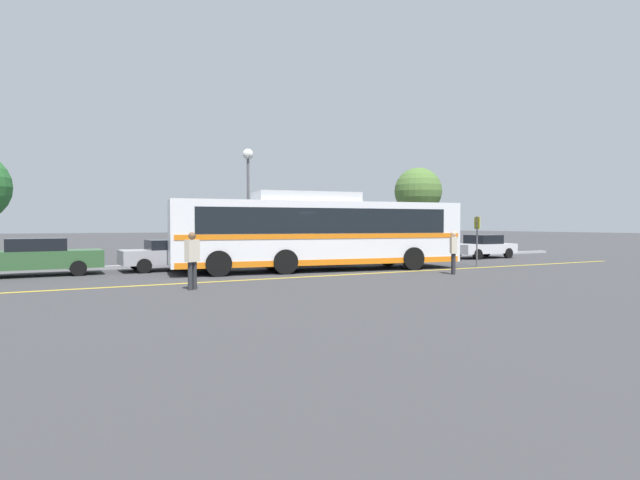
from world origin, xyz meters
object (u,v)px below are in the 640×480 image
parked_car_3 (392,248)px  bus_stop_sign (477,235)px  pedestrian_0 (453,250)px  street_lamp (248,176)px  parked_car_4 (482,246)px  parked_car_1 (171,254)px  parked_car_0 (34,257)px  pedestrian_1 (192,257)px  transit_bus (320,231)px  tree_0 (418,192)px  parked_car_2 (305,251)px

parked_car_3 → bus_stop_sign: size_ratio=1.75×
pedestrian_0 → street_lamp: 11.28m
parked_car_4 → pedestrian_0: size_ratio=2.30×
parked_car_1 → parked_car_0: bearing=-91.6°
bus_stop_sign → street_lamp: 11.70m
parked_car_4 → pedestrian_1: size_ratio=2.26×
transit_bus → tree_0: size_ratio=2.15×
parked_car_2 → pedestrian_1: (-7.12, -6.92, 0.30)m
parked_car_3 → tree_0: tree_0 is taller
pedestrian_1 → pedestrian_0: bearing=151.8°
parked_car_1 → pedestrian_1: size_ratio=2.43×
transit_bus → pedestrian_0: bearing=52.9°
transit_bus → bus_stop_sign: size_ratio=5.46×
bus_stop_sign → tree_0: tree_0 is taller
transit_bus → tree_0: 16.29m
parked_car_4 → pedestrian_0: pedestrian_0 is taller
transit_bus → bus_stop_sign: bearing=85.0°
parked_car_2 → pedestrian_0: bearing=-150.4°
street_lamp → parked_car_4: bearing=-10.9°
bus_stop_sign → parked_car_1: bearing=-101.8°
parked_car_1 → parked_car_4: 18.01m
transit_bus → pedestrian_1: (-6.41, -3.97, -0.70)m
parked_car_4 → tree_0: 7.85m
parked_car_0 → parked_car_4: bearing=-92.9°
tree_0 → bus_stop_sign: bearing=-115.7°
parked_car_4 → bus_stop_sign: size_ratio=1.66×
street_lamp → parked_car_0: bearing=-166.0°
parked_car_3 → parked_car_1: bearing=88.8°
parked_car_1 → street_lamp: size_ratio=0.73×
pedestrian_0 → pedestrian_1: 10.38m
parked_car_1 → tree_0: tree_0 is taller
bus_stop_sign → street_lamp: size_ratio=0.41×
transit_bus → parked_car_3: 6.55m
street_lamp → parked_car_3: bearing=-18.8°
parked_car_1 → parked_car_3: parked_car_3 is taller
parked_car_1 → parked_car_2: parked_car_2 is taller
transit_bus → bus_stop_sign: (7.48, -1.72, -0.19)m
bus_stop_sign → parked_car_0: bearing=-96.2°
parked_car_2 → parked_car_3: parked_car_3 is taller
pedestrian_1 → parked_car_4: bearing=171.4°
parked_car_3 → street_lamp: size_ratio=0.71×
transit_bus → tree_0: (12.91, 9.56, 2.67)m
parked_car_2 → bus_stop_sign: size_ratio=1.98×
street_lamp → transit_bus: bearing=-75.1°
parked_car_0 → parked_car_2: (11.63, 0.03, -0.03)m
pedestrian_0 → parked_car_1: bearing=84.5°
bus_stop_sign → tree_0: bearing=162.2°
parked_car_4 → bus_stop_sign: bearing=132.1°
parked_car_3 → street_lamp: 8.50m
parked_car_4 → transit_bus: bearing=101.8°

